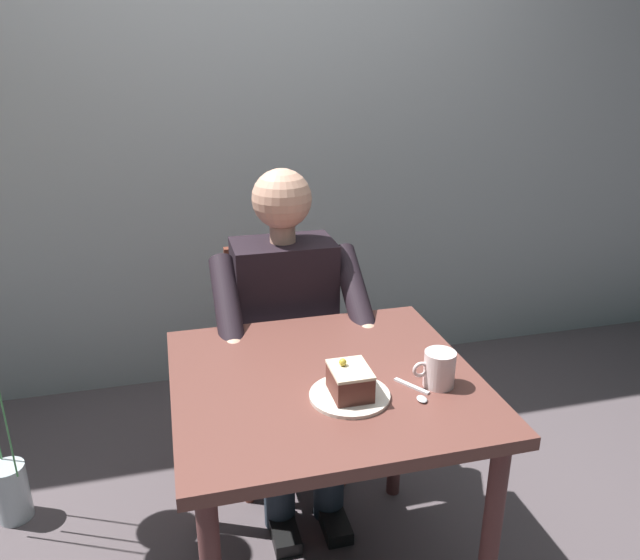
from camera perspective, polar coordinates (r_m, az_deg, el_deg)
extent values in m
cube|color=#A7ADB0|center=(2.93, -7.25, 18.89)|extent=(6.40, 0.12, 3.00)
cube|color=brown|center=(1.73, 0.49, -9.50)|extent=(0.84, 0.79, 0.04)
cylinder|color=brown|center=(1.82, 15.44, -22.93)|extent=(0.05, 0.05, 0.73)
cylinder|color=brown|center=(2.29, 7.15, -11.93)|extent=(0.05, 0.05, 0.73)
cylinder|color=brown|center=(2.17, -11.46, -14.39)|extent=(0.05, 0.05, 0.73)
cube|color=brown|center=(2.40, -3.28, -8.81)|extent=(0.42, 0.42, 0.04)
cube|color=brown|center=(2.46, -4.28, -1.69)|extent=(0.38, 0.04, 0.45)
cylinder|color=brown|center=(2.40, 2.05, -14.63)|extent=(0.04, 0.04, 0.41)
cylinder|color=brown|center=(2.34, -6.76, -15.83)|extent=(0.04, 0.04, 0.41)
cylinder|color=brown|center=(2.69, -0.14, -10.28)|extent=(0.04, 0.04, 0.41)
cylinder|color=brown|center=(2.64, -7.89, -11.21)|extent=(0.04, 0.04, 0.41)
cube|color=black|center=(2.25, -3.33, -2.82)|extent=(0.36, 0.22, 0.53)
sphere|color=#DBA185|center=(2.12, -3.57, 7.54)|extent=(0.21, 0.21, 0.21)
cylinder|color=#DBA185|center=(2.15, -3.50, 4.33)|extent=(0.09, 0.09, 0.06)
cylinder|color=black|center=(2.13, 3.15, -0.86)|extent=(0.08, 0.33, 0.26)
sphere|color=#DBA185|center=(2.04, 4.43, -5.24)|extent=(0.09, 0.09, 0.09)
cylinder|color=black|center=(2.05, -8.67, -2.00)|extent=(0.08, 0.33, 0.26)
sphere|color=#DBA185|center=(1.95, -7.98, -6.64)|extent=(0.09, 0.09, 0.09)
cylinder|color=#293340|center=(2.30, -0.35, -10.24)|extent=(0.13, 0.38, 0.14)
cylinder|color=#293340|center=(2.27, -4.84, -10.79)|extent=(0.13, 0.38, 0.14)
cylinder|color=#293340|center=(2.28, 0.81, -17.17)|extent=(0.11, 0.11, 0.39)
cube|color=black|center=(2.35, 1.20, -21.33)|extent=(0.09, 0.22, 0.05)
cylinder|color=#293340|center=(2.25, -3.84, -17.85)|extent=(0.11, 0.11, 0.39)
cube|color=black|center=(2.32, -3.43, -22.04)|extent=(0.09, 0.22, 0.05)
cylinder|color=silver|center=(1.63, 2.77, -10.66)|extent=(0.21, 0.21, 0.01)
cube|color=brown|center=(1.61, 2.80, -9.49)|extent=(0.10, 0.12, 0.07)
cube|color=beige|center=(1.59, 2.82, -8.32)|extent=(0.10, 0.12, 0.01)
sphere|color=gold|center=(1.60, 2.13, -7.64)|extent=(0.02, 0.02, 0.02)
cylinder|color=silver|center=(1.69, 11.03, -8.09)|extent=(0.08, 0.08, 0.10)
torus|color=silver|center=(1.67, 9.33, -8.22)|extent=(0.05, 0.01, 0.05)
cylinder|color=black|center=(1.67, 11.13, -6.79)|extent=(0.07, 0.07, 0.01)
cube|color=silver|center=(1.69, 8.50, -9.72)|extent=(0.07, 0.10, 0.01)
ellipsoid|color=silver|center=(1.64, 9.45, -10.86)|extent=(0.03, 0.04, 0.01)
cylinder|color=#B2C1C6|center=(2.57, -26.72, -17.18)|extent=(0.12, 0.12, 0.22)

